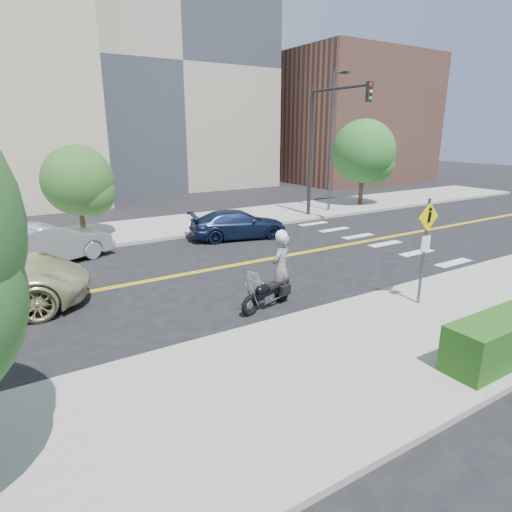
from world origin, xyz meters
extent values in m
plane|color=black|center=(0.00, 0.00, 0.00)|extent=(120.00, 120.00, 0.00)
cube|color=#9E9B91|center=(0.00, -7.50, 0.07)|extent=(60.00, 5.00, 0.15)
cube|color=#9E9B91|center=(0.00, 7.50, 0.07)|extent=(60.00, 5.00, 0.15)
cube|color=#A39984|center=(8.00, 26.00, 10.00)|extent=(18.00, 14.00, 20.00)
cube|color=#8C5947|center=(26.00, 20.00, 6.00)|extent=(14.00, 12.00, 12.00)
cylinder|color=#4C4C51|center=(12.00, 6.50, 4.15)|extent=(0.16, 0.16, 8.00)
cylinder|color=black|center=(10.00, 6.00, 3.65)|extent=(0.20, 0.20, 7.00)
cylinder|color=black|center=(10.00, 3.80, 6.95)|extent=(0.14, 4.40, 0.14)
cube|color=black|center=(10.00, 1.80, 6.65)|extent=(0.28, 0.18, 0.90)
cylinder|color=#4C4C51|center=(4.20, -6.30, 1.65)|extent=(0.08, 0.08, 3.00)
cube|color=#F9D800|center=(4.20, -6.33, 2.65)|extent=(0.78, 0.03, 0.78)
cube|color=white|center=(4.20, -6.33, 1.90)|extent=(0.35, 0.03, 0.45)
imported|color=#A2A1A5|center=(1.20, -3.71, 1.01)|extent=(0.87, 0.76, 2.02)
sphere|color=white|center=(1.20, -3.71, 1.97)|extent=(0.36, 0.36, 0.36)
imported|color=#ADB1B5|center=(-4.23, 3.83, 0.79)|extent=(5.05, 3.35, 1.57)
imported|color=#152241|center=(3.93, 3.65, 0.66)|extent=(4.89, 2.86, 1.33)
cylinder|color=#382619|center=(-2.33, 7.29, 1.75)|extent=(0.23, 0.23, 3.51)
sphere|color=#285A1C|center=(-2.33, 7.29, 2.73)|extent=(3.15, 3.15, 3.15)
cylinder|color=#382619|center=(15.31, 7.09, 2.31)|extent=(0.28, 0.28, 4.62)
sphere|color=#236720|center=(15.31, 7.09, 3.61)|extent=(4.09, 4.09, 4.09)
camera|label=1|loc=(-5.77, -13.52, 4.88)|focal=30.00mm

